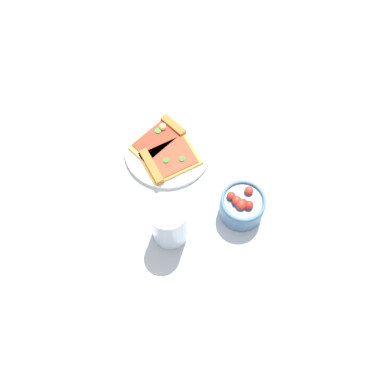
% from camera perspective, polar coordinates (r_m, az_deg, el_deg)
% --- Properties ---
extents(ground_plane, '(2.40, 2.40, 0.00)m').
position_cam_1_polar(ground_plane, '(1.08, -2.93, 4.33)').
color(ground_plane, '#B2B7BC').
rests_on(ground_plane, ground).
extents(plate, '(0.22, 0.22, 0.01)m').
position_cam_1_polar(plate, '(1.08, -3.49, 5.66)').
color(plate, white).
rests_on(plate, ground_plane).
extents(pizza_slice_near, '(0.13, 0.15, 0.02)m').
position_cam_1_polar(pizza_slice_near, '(1.05, -3.22, 4.35)').
color(pizza_slice_near, gold).
rests_on(pizza_slice_near, plate).
extents(pizza_slice_far, '(0.13, 0.15, 0.03)m').
position_cam_1_polar(pizza_slice_far, '(1.09, -4.22, 7.44)').
color(pizza_slice_far, '#E5B256').
rests_on(pizza_slice_far, plate).
extents(salad_bowl, '(0.10, 0.10, 0.08)m').
position_cam_1_polar(salad_bowl, '(0.98, 6.72, -1.82)').
color(salad_bowl, '#4C7299').
rests_on(salad_bowl, ground_plane).
extents(soda_glass, '(0.08, 0.08, 0.13)m').
position_cam_1_polar(soda_glass, '(0.94, -3.05, -4.27)').
color(soda_glass, silver).
rests_on(soda_glass, ground_plane).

